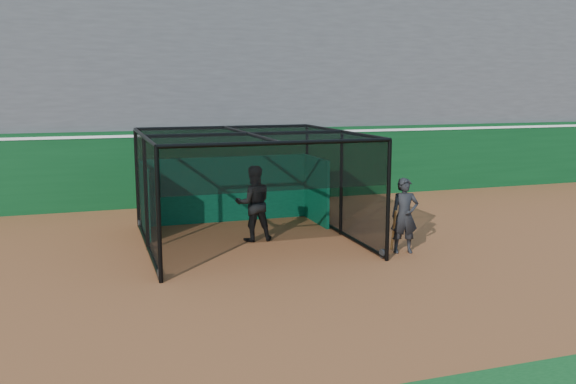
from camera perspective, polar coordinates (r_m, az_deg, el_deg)
name	(u,v)px	position (r m, az deg, el deg)	size (l,w,h in m)	color
ground	(292,274)	(12.89, 0.37, -7.72)	(120.00, 120.00, 0.00)	brown
outfield_wall	(212,165)	(20.69, -7.16, 2.50)	(50.00, 0.50, 2.50)	#0A3B18
grandstand	(191,72)	(24.25, -9.09, 11.06)	(50.00, 7.85, 8.95)	#4C4C4F
batting_cage	(248,189)	(15.31, -3.72, 0.32)	(5.13, 5.39, 2.74)	black
batter	(254,203)	(15.50, -3.24, -1.06)	(0.94, 0.73, 1.93)	black
on_deck_player	(404,216)	(14.59, 10.84, -2.20)	(0.73, 0.56, 1.79)	black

